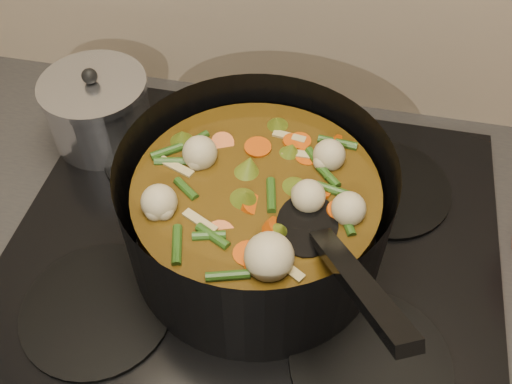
# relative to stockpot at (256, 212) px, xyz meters

# --- Properties ---
(stovetop) EXTENTS (0.62, 0.54, 0.03)m
(stovetop) POSITION_rel_stockpot_xyz_m (-0.00, 0.00, -0.08)
(stovetop) COLOR black
(stovetop) RESTS_ON counter
(stockpot) EXTENTS (0.38, 0.41, 0.23)m
(stockpot) POSITION_rel_stockpot_xyz_m (0.00, 0.00, 0.00)
(stockpot) COLOR black
(stockpot) RESTS_ON stovetop
(saucepan) EXTENTS (0.15, 0.15, 0.12)m
(saucepan) POSITION_rel_stockpot_xyz_m (-0.26, 0.15, -0.02)
(saucepan) COLOR silver
(saucepan) RESTS_ON stovetop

